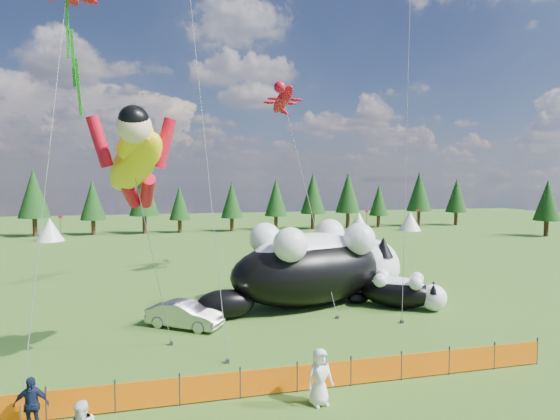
% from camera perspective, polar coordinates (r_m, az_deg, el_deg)
% --- Properties ---
extents(ground, '(160.00, 160.00, 0.00)m').
position_cam_1_polar(ground, '(19.01, -3.38, -18.99)').
color(ground, '#143B0A').
rests_on(ground, ground).
extents(safety_fence, '(22.06, 0.06, 1.10)m').
position_cam_1_polar(safety_fence, '(16.11, -1.42, -21.43)').
color(safety_fence, '#262626').
rests_on(safety_fence, ground).
extents(tree_line, '(90.00, 4.00, 8.00)m').
position_cam_1_polar(tree_line, '(62.41, -10.52, 0.79)').
color(tree_line, black).
rests_on(tree_line, ground).
extents(festival_tents, '(50.00, 3.20, 2.80)m').
position_cam_1_polar(festival_tents, '(59.23, 0.44, -1.83)').
color(festival_tents, white).
rests_on(festival_tents, ground).
extents(cat_large, '(13.25, 7.35, 4.88)m').
position_cam_1_polar(cat_large, '(26.41, 5.03, -7.15)').
color(cat_large, black).
rests_on(cat_large, ground).
extents(cat_small, '(5.00, 3.95, 2.03)m').
position_cam_1_polar(cat_small, '(26.64, 15.63, -10.17)').
color(cat_small, black).
rests_on(cat_small, ground).
extents(car, '(4.02, 3.23, 1.28)m').
position_cam_1_polar(car, '(23.03, -12.33, -13.21)').
color(car, '#A7A6AB').
rests_on(car, ground).
extents(spectator_c, '(1.03, 0.59, 1.69)m').
position_cam_1_polar(spectator_c, '(15.73, -29.75, -21.25)').
color(spectator_c, '#131B34').
rests_on(spectator_c, ground).
extents(spectator_e, '(1.02, 0.76, 1.88)m').
position_cam_1_polar(spectator_e, '(15.41, 5.22, -20.88)').
color(spectator_e, white).
rests_on(spectator_e, ground).
extents(superhero_kite, '(5.91, 6.09, 10.35)m').
position_cam_1_polar(superhero_kite, '(17.39, -18.44, 5.87)').
color(superhero_kite, yellow).
rests_on(superhero_kite, ground).
extents(gecko_kite, '(3.15, 13.10, 16.65)m').
position_cam_1_polar(gecko_kite, '(33.17, 0.37, 14.19)').
color(gecko_kite, '#BA091E').
rests_on(gecko_kite, ground).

